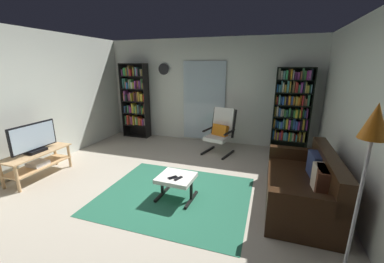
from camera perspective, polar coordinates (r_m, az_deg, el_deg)
name	(u,v)px	position (r m, az deg, el deg)	size (l,w,h in m)	color
ground_plane	(159,193)	(3.91, -7.95, -14.39)	(7.02, 7.02, 0.00)	#BAAF9B
wall_back	(207,91)	(6.15, 3.67, 9.59)	(5.60, 0.06, 2.60)	silver
wall_left	(19,103)	(5.25, -36.22, 5.58)	(0.06, 6.00, 2.60)	silver
wall_right	(379,127)	(3.29, 38.33, 0.91)	(0.06, 6.00, 2.60)	silver
glass_door_panel	(204,101)	(6.13, 2.86, 7.23)	(1.10, 0.01, 2.00)	silver
area_rug	(175,195)	(3.81, -4.14, -15.00)	(2.25, 1.88, 0.01)	#27684D
tv_stand	(38,161)	(5.05, -33.13, -5.88)	(0.45, 1.13, 0.47)	tan
television	(34,139)	(4.94, -33.79, -1.52)	(0.20, 0.84, 0.51)	black
bookshelf_near_tv	(135,99)	(6.73, -13.48, 7.70)	(0.73, 0.30, 2.00)	black
bookshelf_near_sofa	(292,108)	(5.78, 22.91, 5.19)	(0.78, 0.30, 1.91)	black
leather_sofa	(304,186)	(3.76, 25.36, -11.87)	(0.85, 1.71, 0.81)	#311D0F
lounge_armchair	(221,130)	(5.40, 6.90, 0.39)	(0.71, 0.77, 1.02)	black
ottoman	(176,180)	(3.60, -3.82, -11.56)	(0.54, 0.50, 0.36)	white
tv_remote	(178,178)	(3.48, -3.32, -11.20)	(0.04, 0.14, 0.02)	black
cell_phone	(173,178)	(3.52, -4.64, -10.98)	(0.07, 0.14, 0.01)	black
floor_lamp_by_sofa	(368,154)	(2.02, 36.74, -4.44)	(0.22, 0.22, 1.72)	#A5A5AD
wall_clock	(164,69)	(6.44, -6.83, 14.70)	(0.29, 0.03, 0.29)	silver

